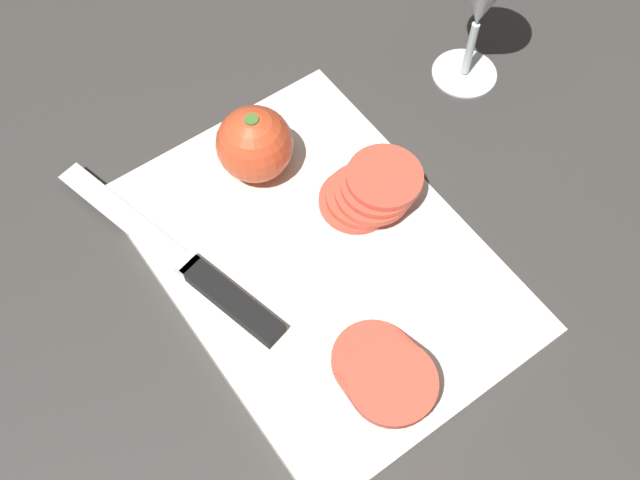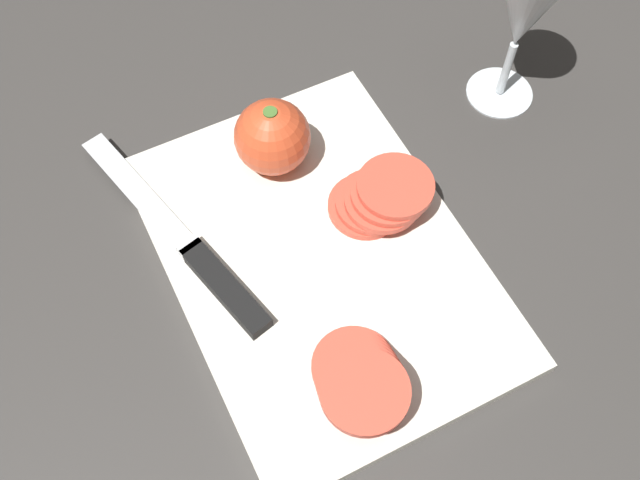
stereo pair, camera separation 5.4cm
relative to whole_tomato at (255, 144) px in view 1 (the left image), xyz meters
name	(u,v)px [view 1 (the left image)]	position (x,y,z in m)	size (l,w,h in m)	color
ground_plane	(323,240)	(0.10, 0.01, -0.05)	(3.00, 3.00, 0.00)	#383533
cutting_board	(320,259)	(0.12, -0.01, -0.05)	(0.38, 0.27, 0.01)	silver
whole_tomato	(255,144)	(0.00, 0.00, 0.00)	(0.08, 0.08, 0.08)	#DB4C28
knife	(209,282)	(0.09, -0.11, -0.03)	(0.28, 0.09, 0.01)	silver
tomato_slice_stack_near	(371,190)	(0.10, 0.07, -0.02)	(0.09, 0.10, 0.04)	#DB4C38
tomato_slice_stack_far	(383,371)	(0.25, -0.04, -0.02)	(0.11, 0.08, 0.04)	#DB4C38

